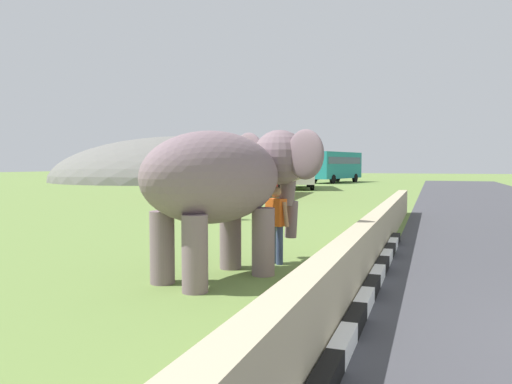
# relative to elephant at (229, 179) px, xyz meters

# --- Properties ---
(striped_curb) EXTENTS (16.20, 0.20, 0.24)m
(striped_curb) POSITION_rel_elephant_xyz_m (-2.70, -2.73, -1.73)
(striped_curb) COLOR white
(striped_curb) RESTS_ON ground_plane
(barrier_parapet) EXTENTS (28.00, 0.36, 1.00)m
(barrier_parapet) POSITION_rel_elephant_xyz_m (-0.35, -2.43, -1.35)
(barrier_parapet) COLOR tan
(barrier_parapet) RESTS_ON ground_plane
(elephant) EXTENTS (4.04, 3.19, 2.86)m
(elephant) POSITION_rel_elephant_xyz_m (0.00, 0.00, 0.00)
(elephant) COLOR slate
(elephant) RESTS_ON ground_plane
(person_handler) EXTENTS (0.38, 0.64, 1.66)m
(person_handler) POSITION_rel_elephant_xyz_m (1.37, -0.51, -0.93)
(person_handler) COLOR navy
(person_handler) RESTS_ON ground_plane
(bus_red) EXTENTS (9.39, 3.34, 3.50)m
(bus_red) POSITION_rel_elephant_xyz_m (22.10, 7.76, 0.23)
(bus_red) COLOR #B21E1E
(bus_red) RESTS_ON ground_plane
(bus_white) EXTENTS (9.11, 4.96, 3.50)m
(bus_white) POSITION_rel_elephant_xyz_m (32.89, 7.57, 0.23)
(bus_white) COLOR silver
(bus_white) RESTS_ON ground_plane
(bus_teal) EXTENTS (9.52, 4.84, 3.50)m
(bus_teal) POSITION_rel_elephant_xyz_m (47.39, 6.95, 0.23)
(bus_teal) COLOR teal
(bus_teal) RESTS_ON ground_plane
(cow_near) EXTENTS (0.84, 1.93, 1.23)m
(cow_near) POSITION_rel_elephant_xyz_m (8.47, 4.14, -0.98)
(cow_near) COLOR beige
(cow_near) RESTS_ON ground_plane
(hill_east) EXTENTS (42.31, 33.85, 11.86)m
(hill_east) POSITION_rel_elephant_xyz_m (52.65, 27.93, -1.85)
(hill_east) COLOR slate
(hill_east) RESTS_ON ground_plane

